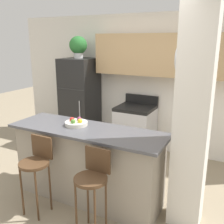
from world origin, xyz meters
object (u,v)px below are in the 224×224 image
object	(u,v)px
stove_range	(135,130)
bar_stool_left	(36,164)
refrigerator	(80,102)
bar_stool_right	(93,179)
fruit_bowl	(76,123)
potted_plant_on_fridge	(78,46)

from	to	relation	value
stove_range	bar_stool_left	distance (m)	2.22
refrigerator	bar_stool_right	xyz separation A→B (m)	(1.62, -2.17, -0.23)
bar_stool_left	fruit_bowl	size ratio (longest dim) A/B	3.24
stove_range	potted_plant_on_fridge	xyz separation A→B (m)	(-1.21, -0.01, 1.51)
bar_stool_right	bar_stool_left	bearing A→B (deg)	180.00
fruit_bowl	stove_range	bearing A→B (deg)	83.36
bar_stool_left	fruit_bowl	world-z (taller)	fruit_bowl
bar_stool_left	fruit_bowl	bearing A→B (deg)	71.14
bar_stool_left	bar_stool_right	bearing A→B (deg)	0.00
stove_range	potted_plant_on_fridge	distance (m)	1.93
stove_range	bar_stool_right	distance (m)	2.23
potted_plant_on_fridge	refrigerator	bearing A→B (deg)	-62.66
fruit_bowl	refrigerator	bearing A→B (deg)	122.67
refrigerator	bar_stool_left	size ratio (longest dim) A/B	1.80
bar_stool_left	bar_stool_right	xyz separation A→B (m)	(0.79, 0.00, 0.00)
stove_range	fruit_bowl	bearing A→B (deg)	-96.64
bar_stool_right	fruit_bowl	world-z (taller)	fruit_bowl
bar_stool_right	fruit_bowl	distance (m)	0.91
potted_plant_on_fridge	bar_stool_right	bearing A→B (deg)	-53.32
bar_stool_left	bar_stool_right	distance (m)	0.79
bar_stool_left	potted_plant_on_fridge	world-z (taller)	potted_plant_on_fridge
refrigerator	stove_range	bearing A→B (deg)	0.59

